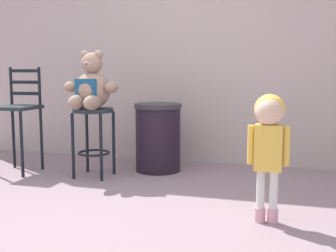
% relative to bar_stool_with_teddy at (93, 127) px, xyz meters
% --- Properties ---
extents(ground_plane, '(24.00, 24.00, 0.00)m').
position_rel_bar_stool_with_teddy_xyz_m(ground_plane, '(0.64, -1.12, -0.51)').
color(ground_plane, gray).
extents(building_wall, '(6.16, 0.30, 3.81)m').
position_rel_bar_stool_with_teddy_xyz_m(building_wall, '(0.64, 1.14, 1.39)').
color(building_wall, '#B5A2A1').
rests_on(building_wall, ground_plane).
extents(bar_stool_with_teddy, '(0.41, 0.41, 0.71)m').
position_rel_bar_stool_with_teddy_xyz_m(bar_stool_with_teddy, '(0.00, 0.00, 0.00)').
color(bar_stool_with_teddy, '#1C282C').
rests_on(bar_stool_with_teddy, ground_plane).
extents(teddy_bear, '(0.57, 0.51, 0.58)m').
position_rel_bar_stool_with_teddy_xyz_m(teddy_bear, '(0.00, -0.03, 0.41)').
color(teddy_bear, gray).
rests_on(teddy_bear, bar_stool_with_teddy).
extents(child_walking, '(0.29, 0.23, 0.93)m').
position_rel_bar_stool_with_teddy_xyz_m(child_walking, '(1.80, -0.89, 0.16)').
color(child_walking, '#D197A6').
rests_on(child_walking, ground_plane).
extents(trash_bin, '(0.52, 0.52, 0.74)m').
position_rel_bar_stool_with_teddy_xyz_m(trash_bin, '(0.56, 0.44, -0.14)').
color(trash_bin, black).
rests_on(trash_bin, ground_plane).
extents(bar_chair_empty, '(0.42, 0.42, 1.13)m').
position_rel_bar_stool_with_teddy_xyz_m(bar_chair_empty, '(-0.87, -0.03, 0.13)').
color(bar_chair_empty, '#1C282C').
rests_on(bar_chair_empty, ground_plane).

